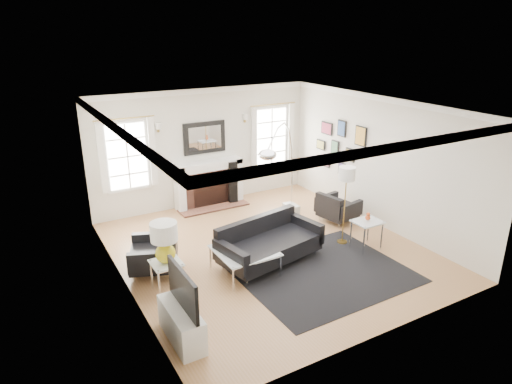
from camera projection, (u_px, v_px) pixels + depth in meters
floor at (269, 250)px, 8.92m from camera, size 6.00×6.00×0.00m
back_wall at (204, 148)px, 10.89m from camera, size 5.50×0.04×2.80m
front_wall at (388, 247)px, 6.00m from camera, size 5.50×0.04×2.80m
left_wall at (120, 211)px, 7.16m from camera, size 0.04×6.00×2.80m
right_wall at (379, 162)px, 9.73m from camera, size 0.04×6.00×2.80m
ceiling at (270, 107)px, 7.96m from camera, size 5.50×6.00×0.02m
crown_molding at (270, 111)px, 7.98m from camera, size 5.50×6.00×0.12m
fireplace at (209, 184)px, 11.01m from camera, size 1.70×0.69×1.11m
mantel_mirror at (205, 138)px, 10.77m from camera, size 1.05×0.07×0.75m
window_left at (127, 156)px, 9.96m from camera, size 1.24×0.15×1.62m
window_right at (271, 137)px, 11.69m from camera, size 1.24×0.15×1.62m
gallery_wall at (339, 143)px, 10.72m from camera, size 0.04×1.73×1.29m
tv_unit at (182, 319)px, 6.28m from camera, size 0.35×1.00×1.09m
area_rug at (323, 272)px, 8.11m from camera, size 2.91×2.43×0.01m
sofa at (268, 243)px, 8.43m from camera, size 2.11×1.25×0.65m
armchair_left at (157, 254)px, 8.05m from camera, size 1.07×1.13×0.61m
armchair_right at (336, 208)px, 10.16m from camera, size 0.86×0.93×0.55m
coffee_table at (245, 252)px, 8.00m from camera, size 0.99×0.99×0.44m
side_table_left at (167, 268)px, 7.42m from camera, size 0.48×0.48×0.53m
nesting_table at (367, 227)px, 8.83m from camera, size 0.54×0.45×0.59m
gourd_lamp at (164, 240)px, 7.25m from camera, size 0.44×0.44×0.70m
orange_vase at (368, 217)px, 8.76m from camera, size 0.10×0.10×0.16m
arc_floor_lamp at (281, 171)px, 9.49m from camera, size 1.68×1.55×2.37m
stick_floor_lamp at (347, 178)px, 8.77m from camera, size 0.32×0.32×1.60m
speaker_tower at (232, 182)px, 11.16m from camera, size 0.24×0.24×1.06m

